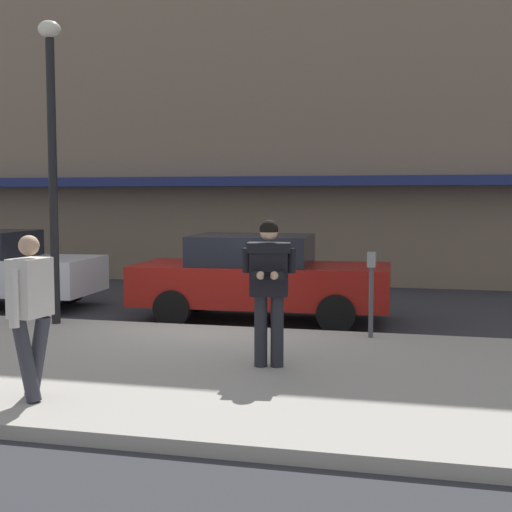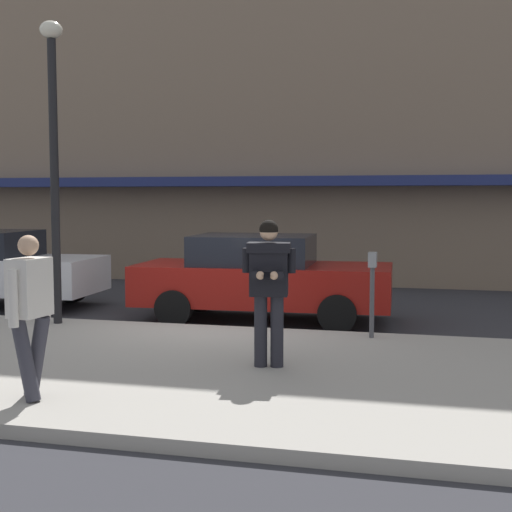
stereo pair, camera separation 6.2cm
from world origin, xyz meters
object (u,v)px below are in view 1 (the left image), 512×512
parking_meter (371,282)px  pedestrian_in_light_coat (30,306)px  man_texting_on_phone (269,277)px  street_lamp_post (52,140)px  parked_sedan_mid (260,277)px

parking_meter → pedestrian_in_light_coat: bearing=-127.4°
parking_meter → man_texting_on_phone: bearing=-116.5°
street_lamp_post → pedestrian_in_light_coat: bearing=-63.6°
pedestrian_in_light_coat → parking_meter: (3.12, 4.08, -0.14)m
street_lamp_post → man_texting_on_phone: bearing=-27.2°
parked_sedan_mid → man_texting_on_phone: 4.04m
man_texting_on_phone → pedestrian_in_light_coat: (-2.06, -1.95, -0.14)m
parked_sedan_mid → parking_meter: bearing=-39.5°
parking_meter → street_lamp_post: bearing=-179.4°
parked_sedan_mid → street_lamp_post: bearing=-149.4°
man_texting_on_phone → street_lamp_post: street_lamp_post is taller
parked_sedan_mid → man_texting_on_phone: man_texting_on_phone is taller
parked_sedan_mid → man_texting_on_phone: (1.05, -3.88, 0.46)m
pedestrian_in_light_coat → parking_meter: pedestrian_in_light_coat is taller
parked_sedan_mid → pedestrian_in_light_coat: size_ratio=2.69×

